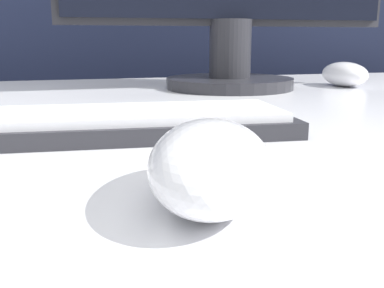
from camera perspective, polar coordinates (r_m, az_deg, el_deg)
partition_panel at (r=1.22m, az=-11.89°, el=1.57°), size 5.00×0.03×1.14m
computer_mouse_near at (r=0.25m, az=2.29°, el=-2.45°), size 0.10×0.14×0.05m
keyboard at (r=0.44m, az=-14.38°, el=2.43°), size 0.42×0.15×0.02m
computer_mouse_far at (r=0.93m, az=18.80°, el=8.40°), size 0.08×0.12×0.05m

